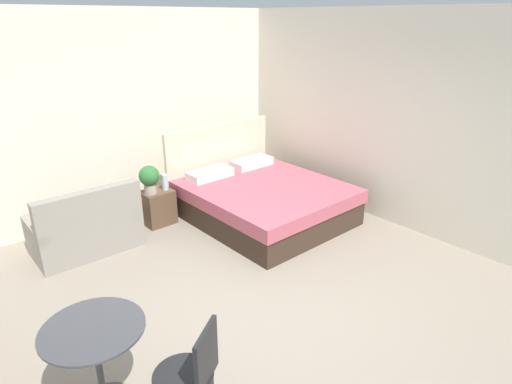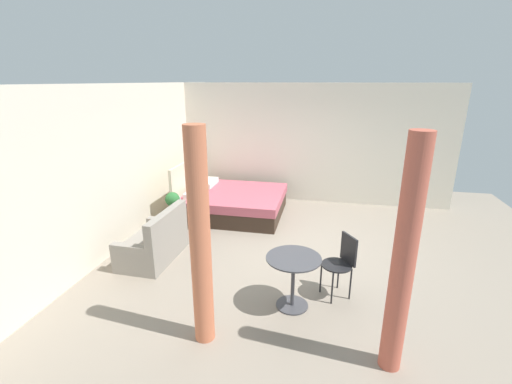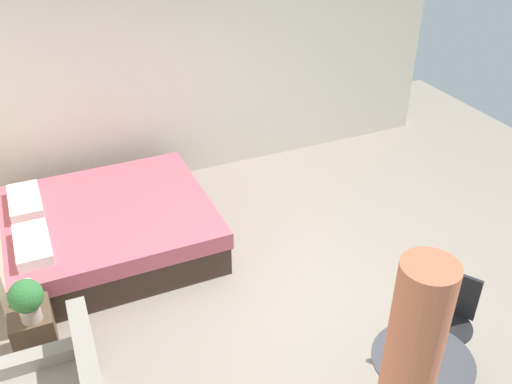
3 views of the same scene
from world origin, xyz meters
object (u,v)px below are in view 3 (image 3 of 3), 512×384
object	(u,v)px
nightstand	(35,333)
cafe_chair_near_window	(451,314)
bed	(102,229)
vase	(29,292)
balcony_table	(418,379)
potted_plant	(26,299)

from	to	relation	value
nightstand	cafe_chair_near_window	world-z (taller)	cafe_chair_near_window
bed	vase	xyz separation A→B (m)	(-1.12, 0.77, 0.31)
bed	balcony_table	xyz separation A→B (m)	(-3.14, -1.73, 0.22)
bed	vase	bearing A→B (deg)	145.25
bed	nightstand	world-z (taller)	bed
bed	potted_plant	xyz separation A→B (m)	(-1.34, 0.79, 0.43)
cafe_chair_near_window	nightstand	bearing A→B (deg)	64.80
potted_plant	vase	size ratio (longest dim) A/B	1.73
potted_plant	cafe_chair_near_window	size ratio (longest dim) A/B	0.44
vase	balcony_table	xyz separation A→B (m)	(-2.02, -2.50, -0.09)
vase	balcony_table	distance (m)	3.22
bed	cafe_chair_near_window	bearing A→B (deg)	-139.11
vase	cafe_chair_near_window	size ratio (longest dim) A/B	0.25
nightstand	cafe_chair_near_window	bearing A→B (deg)	-115.20
bed	nightstand	bearing A→B (deg)	146.60
potted_plant	bed	bearing A→B (deg)	-30.66
vase	balcony_table	bearing A→B (deg)	-128.99
potted_plant	balcony_table	size ratio (longest dim) A/B	0.54
potted_plant	nightstand	bearing A→B (deg)	12.94
bed	cafe_chair_near_window	size ratio (longest dim) A/B	2.43
nightstand	balcony_table	world-z (taller)	balcony_table
vase	cafe_chair_near_window	bearing A→B (deg)	-117.24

